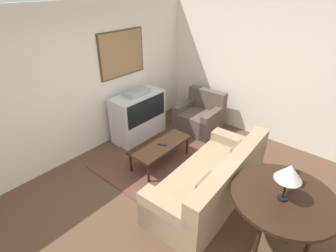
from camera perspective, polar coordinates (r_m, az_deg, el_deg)
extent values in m
plane|color=brown|center=(4.25, 1.66, -14.98)|extent=(12.00, 12.00, 0.00)
cube|color=silver|center=(4.94, -17.87, 8.80)|extent=(12.00, 0.06, 2.70)
cube|color=#4C381E|center=(5.30, -10.00, 15.27)|extent=(1.07, 0.03, 0.87)
cube|color=#93704C|center=(5.28, -9.87, 15.24)|extent=(1.02, 0.01, 0.82)
cube|color=silver|center=(5.60, 19.43, 10.88)|extent=(0.06, 12.00, 2.70)
cube|color=brown|center=(4.98, -2.01, -7.20)|extent=(2.05, 1.72, 0.01)
cube|color=silver|center=(5.60, -6.32, -0.29)|extent=(1.12, 0.52, 0.44)
cube|color=silver|center=(5.38, -6.60, 4.19)|extent=(1.12, 0.52, 0.53)
cube|color=black|center=(5.21, -4.61, 3.42)|extent=(1.01, 0.01, 0.47)
cube|color=#9E9EA3|center=(5.25, -6.79, 7.27)|extent=(0.50, 0.28, 0.09)
cube|color=#9E8466|center=(4.16, 8.74, -12.51)|extent=(2.20, 1.03, 0.43)
cube|color=#9E8466|center=(3.78, 13.87, -9.62)|extent=(2.17, 0.33, 0.42)
cube|color=#9E8466|center=(4.81, 14.53, -5.48)|extent=(0.29, 0.93, 0.59)
cube|color=#9E8466|center=(3.52, 0.55, -19.98)|extent=(0.29, 0.93, 0.59)
cube|color=#715F49|center=(4.21, 15.02, -6.00)|extent=(0.37, 0.14, 0.34)
cube|color=#715F49|center=(3.50, 8.31, -13.47)|extent=(0.37, 0.14, 0.34)
cube|color=brown|center=(5.87, 6.64, 1.14)|extent=(0.85, 0.91, 0.43)
cube|color=brown|center=(5.94, 8.54, 5.91)|extent=(0.21, 0.89, 0.42)
cube|color=brown|center=(6.01, 3.77, 2.74)|extent=(0.83, 0.19, 0.57)
cube|color=brown|center=(5.68, 9.75, 0.69)|extent=(0.83, 0.19, 0.57)
cube|color=black|center=(4.68, -1.74, -4.08)|extent=(1.15, 0.53, 0.04)
cylinder|color=black|center=(4.38, -4.29, -10.23)|extent=(0.04, 0.04, 0.37)
cylinder|color=black|center=(5.02, 4.18, -4.39)|extent=(0.04, 0.04, 0.37)
cylinder|color=black|center=(4.63, -8.14, -7.96)|extent=(0.04, 0.04, 0.37)
cylinder|color=black|center=(5.24, 0.42, -2.71)|extent=(0.04, 0.04, 0.37)
cylinder|color=black|center=(3.40, 23.87, -13.97)|extent=(1.20, 1.20, 0.04)
cube|color=black|center=(3.44, 23.66, -14.73)|extent=(1.02, 0.48, 0.08)
cylinder|color=black|center=(3.40, 18.90, -22.58)|extent=(0.05, 0.05, 0.75)
cylinder|color=black|center=(3.98, 23.92, -14.41)|extent=(0.05, 0.05, 0.75)
cylinder|color=black|center=(3.64, 28.64, -20.76)|extent=(0.05, 0.05, 0.75)
cylinder|color=black|center=(3.33, 23.62, -14.14)|extent=(0.11, 0.11, 0.02)
cylinder|color=black|center=(3.20, 24.40, -11.26)|extent=(0.02, 0.02, 0.41)
cone|color=white|center=(3.11, 24.96, -9.14)|extent=(0.29, 0.29, 0.19)
cube|color=black|center=(3.54, 25.63, -10.24)|extent=(0.14, 0.09, 0.17)
cylinder|color=white|center=(3.52, 26.47, -10.11)|extent=(0.09, 0.01, 0.09)
cube|color=black|center=(4.63, -1.26, -4.07)|extent=(0.11, 0.16, 0.02)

